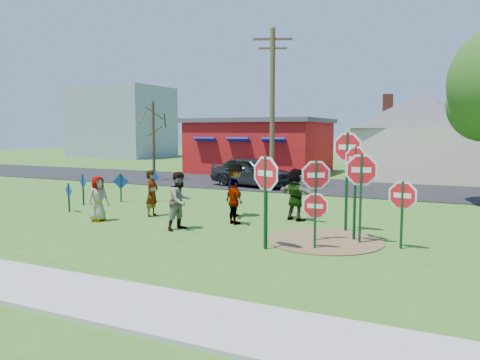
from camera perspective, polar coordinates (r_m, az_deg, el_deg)
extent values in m
plane|color=#3B601B|center=(15.83, -4.71, -5.03)|extent=(120.00, 120.00, 0.00)
cube|color=#9E9E99|center=(10.44, -25.41, -11.20)|extent=(22.00, 1.80, 0.08)
cube|color=black|center=(26.29, 7.99, -0.62)|extent=(120.00, 7.50, 0.04)
cylinder|color=brown|center=(13.21, 10.27, -7.26)|extent=(3.20, 3.20, 0.03)
cube|color=#A21110|center=(34.15, 2.50, 3.94)|extent=(9.00, 7.00, 3.60)
cube|color=#4C4C51|center=(34.14, 2.52, 7.21)|extent=(9.40, 7.40, 0.30)
cube|color=navy|center=(32.02, -4.17, 4.87)|extent=(1.60, 0.78, 0.45)
cube|color=navy|center=(30.86, -0.11, 4.84)|extent=(1.60, 0.78, 0.45)
cube|color=navy|center=(29.86, 4.23, 4.79)|extent=(1.60, 0.78, 0.45)
cube|color=beige|center=(31.54, 21.26, 3.01)|extent=(8.00, 7.00, 3.20)
pyramid|color=#4C4C51|center=(31.60, 21.52, 9.90)|extent=(9.40, 9.40, 2.20)
cube|color=brown|center=(30.77, 17.57, 8.66)|extent=(0.55, 0.55, 1.40)
cube|color=brown|center=(32.46, 25.15, 8.22)|extent=(0.55, 0.55, 1.40)
cube|color=#8C939E|center=(56.31, -14.14, 6.81)|extent=(10.00, 8.00, 8.00)
cube|color=#103E1D|center=(11.94, 3.15, -2.82)|extent=(0.09, 0.10, 2.39)
cylinder|color=white|center=(11.85, 3.17, 0.81)|extent=(1.11, 0.49, 1.20)
cylinder|color=red|center=(11.85, 3.17, 0.81)|extent=(0.96, 0.43, 1.03)
cube|color=white|center=(11.85, 3.17, 0.81)|extent=(0.49, 0.21, 0.15)
cube|color=#103E1D|center=(14.34, 12.88, -0.28)|extent=(0.07, 0.09, 2.98)
cylinder|color=white|center=(14.27, 12.98, 3.93)|extent=(1.19, 0.21, 1.20)
cylinder|color=red|center=(14.27, 12.98, 3.93)|extent=(1.03, 0.18, 1.04)
cube|color=white|center=(14.27, 12.98, 3.93)|extent=(0.52, 0.09, 0.15)
cylinder|color=gold|center=(14.27, 12.98, 3.93)|extent=(1.19, 0.20, 1.20)
cube|color=#103E1D|center=(13.21, 13.83, -1.64)|extent=(0.07, 0.08, 2.61)
cylinder|color=white|center=(13.12, 13.94, 2.51)|extent=(0.88, 0.42, 0.96)
cylinder|color=red|center=(13.12, 13.94, 2.51)|extent=(0.76, 0.37, 0.83)
cube|color=white|center=(13.12, 13.94, 2.51)|extent=(0.39, 0.18, 0.12)
cube|color=#103E1D|center=(12.92, 14.49, -2.27)|extent=(0.07, 0.09, 2.42)
cylinder|color=white|center=(12.83, 14.59, 1.20)|extent=(1.15, 0.18, 1.16)
cylinder|color=red|center=(12.83, 14.59, 1.20)|extent=(1.00, 0.16, 1.00)
cube|color=white|center=(12.83, 14.59, 1.20)|extent=(0.51, 0.08, 0.14)
cylinder|color=gold|center=(12.83, 14.59, 1.20)|extent=(1.15, 0.17, 1.16)
cube|color=#103E1D|center=(12.16, 9.14, -4.97)|extent=(0.05, 0.07, 1.45)
cylinder|color=white|center=(12.09, 9.17, -3.15)|extent=(0.92, 0.09, 0.92)
cylinder|color=red|center=(12.09, 9.17, -3.15)|extent=(0.79, 0.08, 0.80)
cube|color=white|center=(12.09, 9.17, -3.15)|extent=(0.40, 0.04, 0.11)
cube|color=#103E1D|center=(12.70, 19.13, -4.07)|extent=(0.06, 0.07, 1.75)
cylinder|color=white|center=(12.62, 19.21, -1.79)|extent=(0.99, 0.18, 1.00)
cylinder|color=red|center=(12.62, 19.21, -1.79)|extent=(0.85, 0.16, 0.86)
cube|color=white|center=(12.62, 19.21, -1.79)|extent=(0.44, 0.08, 0.12)
cylinder|color=gold|center=(12.62, 19.21, -1.79)|extent=(0.99, 0.18, 1.00)
cube|color=#103E1D|center=(12.96, 9.18, -2.56)|extent=(0.08, 0.09, 2.22)
cylinder|color=white|center=(12.88, 9.24, 0.59)|extent=(0.98, 0.50, 1.09)
cylinder|color=red|center=(12.88, 9.24, 0.59)|extent=(0.85, 0.44, 0.94)
cube|color=white|center=(12.88, 9.24, 0.59)|extent=(0.43, 0.22, 0.14)
cube|color=#103E1D|center=(18.63, -20.14, -2.03)|extent=(0.06, 0.07, 1.08)
cube|color=navy|center=(18.60, -20.17, -1.22)|extent=(0.54, 0.23, 0.58)
cube|color=#103E1D|center=(20.16, -18.58, -1.13)|extent=(0.07, 0.07, 1.26)
cube|color=navy|center=(20.12, -18.61, -0.18)|extent=(0.58, 0.25, 0.62)
cube|color=#103E1D|center=(20.58, -14.32, -0.94)|extent=(0.07, 0.08, 1.21)
cube|color=navy|center=(20.55, -14.34, -0.16)|extent=(0.64, 0.29, 0.68)
cube|color=#103E1D|center=(20.33, -10.59, -0.70)|extent=(0.06, 0.07, 1.37)
cube|color=navy|center=(20.29, -10.61, 0.37)|extent=(0.62, 0.18, 0.64)
imported|color=#3C4180|center=(16.41, -16.91, -2.19)|extent=(0.67, 0.85, 1.52)
imported|color=#2B735E|center=(16.88, -10.68, -1.61)|extent=(0.44, 0.63, 1.64)
imported|color=brown|center=(14.45, -7.31, -2.53)|extent=(0.89, 1.02, 1.78)
imported|color=#35343A|center=(16.51, -0.59, -1.20)|extent=(0.97, 1.36, 1.91)
imported|color=#4C335C|center=(15.14, -0.72, -2.65)|extent=(0.93, 0.77, 1.49)
imported|color=#1D4D29|center=(15.91, 6.82, -1.75)|extent=(1.72, 1.11, 1.78)
imported|color=#2A2A2E|center=(25.26, 1.44, 1.05)|extent=(5.02, 2.87, 1.61)
cylinder|color=#4C3823|center=(24.48, 3.96, 8.54)|extent=(0.26, 0.26, 8.23)
cube|color=#4C3823|center=(24.89, 4.02, 16.76)|extent=(1.89, 0.89, 0.11)
cube|color=#4C3823|center=(24.81, 4.01, 15.73)|extent=(1.38, 0.65, 0.09)
cylinder|color=#382819|center=(28.80, -10.51, 4.64)|extent=(0.18, 0.18, 4.78)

